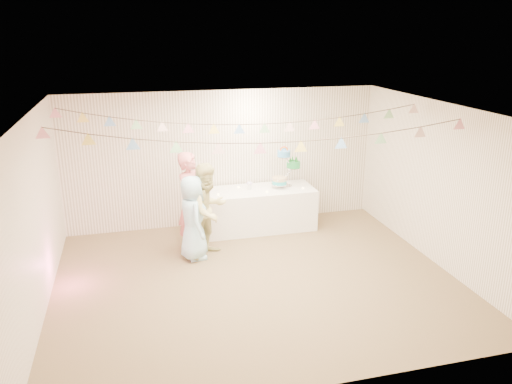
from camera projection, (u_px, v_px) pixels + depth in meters
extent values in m
plane|color=brown|center=(256.00, 280.00, 7.65)|extent=(6.00, 6.00, 0.00)
plane|color=white|center=(256.00, 110.00, 6.84)|extent=(6.00, 6.00, 0.00)
plane|color=white|center=(224.00, 159.00, 9.54)|extent=(6.00, 6.00, 0.00)
plane|color=white|center=(319.00, 280.00, 4.94)|extent=(6.00, 6.00, 0.00)
plane|color=white|center=(35.00, 218.00, 6.53)|extent=(5.00, 5.00, 0.00)
plane|color=white|center=(438.00, 185.00, 7.95)|extent=(5.00, 5.00, 0.00)
cube|color=white|center=(259.00, 209.00, 9.51)|extent=(2.10, 0.84, 0.79)
cylinder|color=white|center=(232.00, 194.00, 9.23)|extent=(0.34, 0.34, 0.02)
imported|color=#D77073|center=(191.00, 202.00, 8.45)|extent=(0.72, 0.75, 1.74)
imported|color=#D4C882|center=(208.00, 210.00, 8.27)|extent=(0.99, 0.95, 1.61)
imported|color=#B2E6FC|center=(193.00, 218.00, 8.18)|extent=(0.50, 0.73, 1.43)
cylinder|color=#FFD88C|center=(218.00, 194.00, 9.06)|extent=(0.04, 0.04, 0.03)
cylinder|color=#FFD88C|center=(238.00, 187.00, 9.47)|extent=(0.04, 0.04, 0.03)
cylinder|color=#FFD88C|center=(267.00, 192.00, 9.21)|extent=(0.04, 0.04, 0.03)
cylinder|color=#FFD88C|center=(273.00, 184.00, 9.67)|extent=(0.04, 0.04, 0.03)
cylinder|color=#FFD88C|center=(303.00, 188.00, 9.41)|extent=(0.04, 0.04, 0.03)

